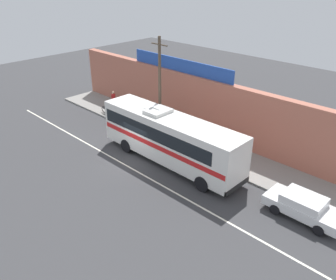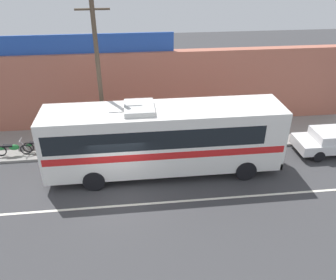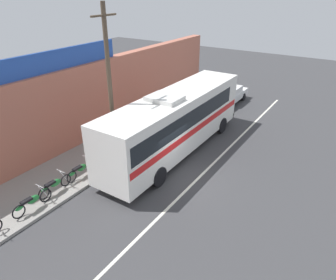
% 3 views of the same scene
% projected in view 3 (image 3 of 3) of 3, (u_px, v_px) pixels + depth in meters
% --- Properties ---
extents(ground_plane, '(70.00, 70.00, 0.00)m').
position_uv_depth(ground_plane, '(181.00, 178.00, 16.09)').
color(ground_plane, '#3A3A3D').
extents(sidewalk_slab, '(30.00, 3.60, 0.14)m').
position_uv_depth(sidewalk_slab, '(106.00, 150.00, 18.59)').
color(sidewalk_slab, gray).
rests_on(sidewalk_slab, ground_plane).
extents(storefront_facade, '(30.00, 0.70, 4.80)m').
position_uv_depth(storefront_facade, '(76.00, 107.00, 18.60)').
color(storefront_facade, '#B26651').
rests_on(storefront_facade, ground_plane).
extents(storefront_billboard, '(10.90, 0.12, 1.10)m').
position_uv_depth(storefront_billboard, '(39.00, 64.00, 15.79)').
color(storefront_billboard, '#234CAD').
rests_on(storefront_billboard, storefront_facade).
extents(road_center_stripe, '(30.00, 0.14, 0.01)m').
position_uv_depth(road_center_stripe, '(194.00, 182.00, 15.69)').
color(road_center_stripe, silver).
rests_on(road_center_stripe, ground_plane).
extents(intercity_bus, '(11.64, 2.64, 3.78)m').
position_uv_depth(intercity_bus, '(175.00, 120.00, 17.66)').
color(intercity_bus, white).
rests_on(intercity_bus, ground_plane).
extents(parked_car, '(4.36, 1.91, 1.37)m').
position_uv_depth(parked_car, '(228.00, 94.00, 25.95)').
color(parked_car, silver).
rests_on(parked_car, ground_plane).
extents(utility_pole, '(1.60, 0.22, 8.20)m').
position_uv_depth(utility_pole, '(110.00, 88.00, 15.40)').
color(utility_pole, brown).
rests_on(utility_pole, sidewalk_slab).
extents(motorcycle_blue, '(1.88, 0.56, 0.94)m').
position_uv_depth(motorcycle_blue, '(54.00, 185.00, 14.53)').
color(motorcycle_blue, black).
rests_on(motorcycle_blue, sidewalk_slab).
extents(motorcycle_purple, '(1.89, 0.56, 0.94)m').
position_uv_depth(motorcycle_purple, '(81.00, 170.00, 15.74)').
color(motorcycle_purple, black).
rests_on(motorcycle_purple, sidewalk_slab).
extents(motorcycle_red, '(1.96, 0.56, 0.94)m').
position_uv_depth(motorcycle_red, '(32.00, 202.00, 13.40)').
color(motorcycle_red, black).
rests_on(motorcycle_red, sidewalk_slab).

